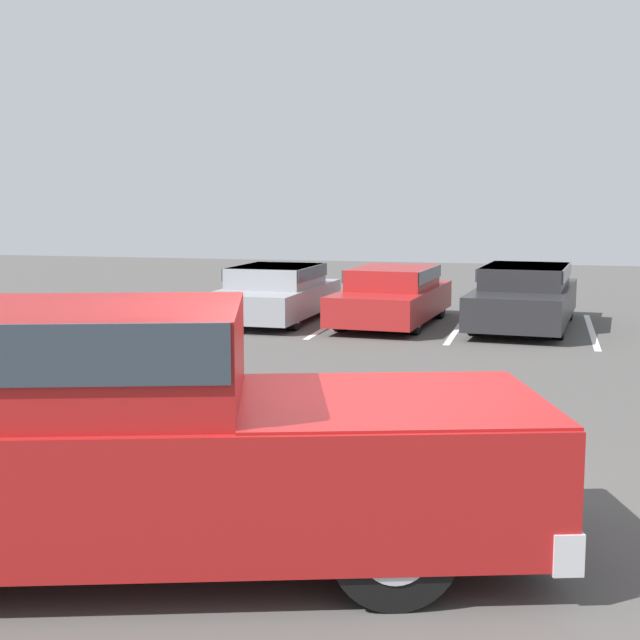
{
  "coord_description": "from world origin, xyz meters",
  "views": [
    {
      "loc": [
        1.48,
        -6.47,
        2.61
      ],
      "look_at": [
        -1.42,
        4.95,
        1.0
      ],
      "focal_mm": 50.0,
      "sensor_mm": 36.0,
      "label": 1
    }
  ],
  "objects": [
    {
      "name": "wheel_stop_curb",
      "position": [
        -2.73,
        14.79,
        0.07
      ],
      "size": [
        1.98,
        0.2,
        0.14
      ],
      "primitive_type": "cube",
      "color": "#B7B2A8",
      "rests_on": "ground_plane"
    },
    {
      "name": "stall_stripe_c",
      "position": [
        -0.21,
        11.81,
        0.0
      ],
      "size": [
        0.12,
        4.93,
        0.01
      ],
      "primitive_type": "cube",
      "color": "white",
      "rests_on": "ground_plane"
    },
    {
      "name": "stall_stripe_d",
      "position": [
        2.4,
        11.81,
        0.0
      ],
      "size": [
        0.12,
        4.93,
        0.01
      ],
      "primitive_type": "cube",
      "color": "white",
      "rests_on": "ground_plane"
    },
    {
      "name": "parked_sedan_b",
      "position": [
        -1.6,
        11.8,
        0.63
      ],
      "size": [
        2.03,
        4.43,
        1.19
      ],
      "rotation": [
        0.0,
        0.0,
        -1.64
      ],
      "color": "maroon",
      "rests_on": "ground_plane"
    },
    {
      "name": "stall_stripe_a",
      "position": [
        -5.43,
        11.81,
        0.0
      ],
      "size": [
        0.12,
        4.93,
        0.01
      ],
      "primitive_type": "cube",
      "color": "white",
      "rests_on": "ground_plane"
    },
    {
      "name": "ground_plane",
      "position": [
        0.0,
        0.0,
        0.0
      ],
      "size": [
        60.0,
        60.0,
        0.0
      ],
      "primitive_type": "plane",
      "color": "#4C4947"
    },
    {
      "name": "parked_sedan_c",
      "position": [
        1.08,
        12.03,
        0.67
      ],
      "size": [
        2.18,
        4.88,
        1.26
      ],
      "rotation": [
        0.0,
        0.0,
        -1.65
      ],
      "color": "#232326",
      "rests_on": "ground_plane"
    },
    {
      "name": "stall_stripe_b",
      "position": [
        -2.82,
        11.81,
        0.0
      ],
      "size": [
        0.12,
        4.93,
        0.01
      ],
      "primitive_type": "cube",
      "color": "white",
      "rests_on": "ground_plane"
    },
    {
      "name": "pickup_truck",
      "position": [
        -1.33,
        -0.81,
        0.92
      ],
      "size": [
        6.21,
        3.62,
        1.87
      ],
      "rotation": [
        0.0,
        0.0,
        0.3
      ],
      "color": "#A51919",
      "rests_on": "ground_plane"
    },
    {
      "name": "parked_sedan_a",
      "position": [
        -4.12,
        11.7,
        0.63
      ],
      "size": [
        1.92,
        4.25,
        1.18
      ],
      "rotation": [
        0.0,
        0.0,
        -1.6
      ],
      "color": "gray",
      "rests_on": "ground_plane"
    }
  ]
}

